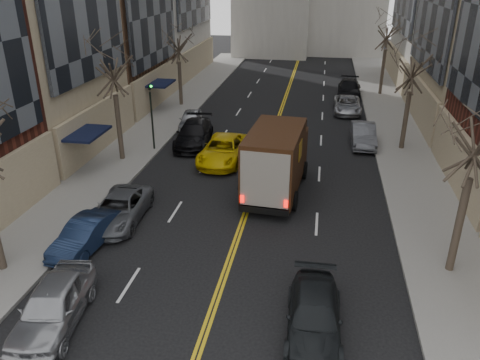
# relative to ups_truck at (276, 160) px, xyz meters

# --- Properties ---
(sidewalk_left) EXTENTS (4.00, 66.00, 0.15)m
(sidewalk_left) POSITION_rel_ups_truck_xyz_m (-10.20, 9.91, -1.79)
(sidewalk_left) COLOR slate
(sidewalk_left) RESTS_ON ground
(sidewalk_right) EXTENTS (4.00, 66.00, 0.15)m
(sidewalk_right) POSITION_rel_ups_truck_xyz_m (7.80, 9.91, -1.79)
(sidewalk_right) COLOR slate
(sidewalk_right) RESTS_ON ground
(tree_lf_mid) EXTENTS (3.20, 3.20, 8.91)m
(tree_lf_mid) POSITION_rel_ups_truck_xyz_m (-10.00, 2.91, 4.74)
(tree_lf_mid) COLOR #382D23
(tree_lf_mid) RESTS_ON sidewalk_left
(tree_lf_far) EXTENTS (3.20, 3.20, 8.12)m
(tree_lf_far) POSITION_rel_ups_truck_xyz_m (-10.00, 15.91, 4.16)
(tree_lf_far) COLOR #382D23
(tree_lf_far) RESTS_ON sidewalk_left
(tree_rt_mid) EXTENTS (3.20, 3.20, 8.32)m
(tree_rt_mid) POSITION_rel_ups_truck_xyz_m (7.60, 7.91, 4.31)
(tree_rt_mid) COLOR #382D23
(tree_rt_mid) RESTS_ON sidewalk_right
(tree_rt_far) EXTENTS (3.20, 3.20, 9.11)m
(tree_rt_far) POSITION_rel_ups_truck_xyz_m (7.60, 22.91, 4.88)
(tree_rt_far) COLOR #382D23
(tree_rt_far) RESTS_ON sidewalk_right
(traffic_signal) EXTENTS (0.29, 0.26, 4.70)m
(traffic_signal) POSITION_rel_ups_truck_xyz_m (-8.60, 4.91, 0.96)
(traffic_signal) COLOR black
(traffic_signal) RESTS_ON sidewalk_left
(ups_truck) EXTENTS (3.15, 6.91, 3.69)m
(ups_truck) POSITION_rel_ups_truck_xyz_m (0.00, 0.00, 0.00)
(ups_truck) COLOR black
(ups_truck) RESTS_ON ground
(observer_sedan) EXTENTS (1.92, 4.51, 1.30)m
(observer_sedan) POSITION_rel_ups_truck_xyz_m (2.36, -10.40, -1.21)
(observer_sedan) COLOR black
(observer_sedan) RESTS_ON ground
(taxi) EXTENTS (2.70, 5.48, 1.50)m
(taxi) POSITION_rel_ups_truck_xyz_m (-3.70, 3.91, -1.11)
(taxi) COLOR #D8B509
(taxi) RESTS_ON ground
(pedestrian) EXTENTS (0.50, 0.64, 1.56)m
(pedestrian) POSITION_rel_ups_truck_xyz_m (-1.74, -0.88, -1.08)
(pedestrian) COLOR black
(pedestrian) RESTS_ON ground
(parked_lf_a) EXTENTS (2.40, 4.73, 1.54)m
(parked_lf_a) POSITION_rel_ups_truck_xyz_m (-6.30, -11.54, -1.09)
(parked_lf_a) COLOR #9C9FA4
(parked_lf_a) RESTS_ON ground
(parked_lf_b) EXTENTS (1.82, 4.09, 1.30)m
(parked_lf_b) POSITION_rel_ups_truck_xyz_m (-7.50, -6.93, -1.21)
(parked_lf_b) COLOR #111C35
(parked_lf_b) RESTS_ON ground
(parked_lf_c) EXTENTS (2.40, 4.84, 1.32)m
(parked_lf_c) POSITION_rel_ups_truck_xyz_m (-7.00, -4.45, -1.20)
(parked_lf_c) COLOR #505258
(parked_lf_c) RESTS_ON ground
(parked_lf_d) EXTENTS (2.67, 5.53, 1.55)m
(parked_lf_d) POSITION_rel_ups_truck_xyz_m (-6.30, 6.53, -1.09)
(parked_lf_d) COLOR black
(parked_lf_d) RESTS_ON ground
(parked_lf_e) EXTENTS (2.04, 4.03, 1.32)m
(parked_lf_e) POSITION_rel_ups_truck_xyz_m (-7.50, 10.04, -1.20)
(parked_lf_e) COLOR #B1B4B9
(parked_lf_e) RESTS_ON ground
(parked_rt_a) EXTENTS (1.58, 4.44, 1.46)m
(parked_rt_a) POSITION_rel_ups_truck_xyz_m (5.10, 8.47, -1.13)
(parked_rt_a) COLOR #515359
(parked_rt_a) RESTS_ON ground
(parked_rt_b) EXTENTS (2.22, 4.75, 1.32)m
(parked_rt_b) POSITION_rel_ups_truck_xyz_m (4.29, 16.35, -1.20)
(parked_rt_b) COLOR #A4A5AB
(parked_rt_b) RESTS_ON ground
(parked_rt_c) EXTENTS (2.28, 5.20, 1.49)m
(parked_rt_c) POSITION_rel_ups_truck_xyz_m (4.64, 21.95, -1.12)
(parked_rt_c) COLOR black
(parked_rt_c) RESTS_ON ground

